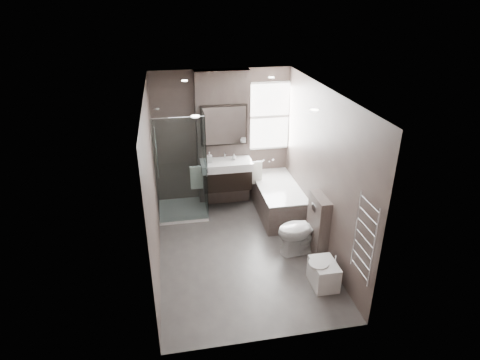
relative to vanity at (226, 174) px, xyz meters
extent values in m
cube|color=#4E4A47|center=(0.00, -1.43, -0.77)|extent=(2.65, 3.85, 0.05)
cube|color=silver|center=(0.00, -1.43, 1.88)|extent=(2.65, 3.85, 0.05)
cube|color=brown|center=(0.00, 0.50, 0.56)|extent=(2.65, 0.05, 2.60)
cube|color=brown|center=(0.00, -3.35, 0.56)|extent=(2.65, 0.05, 2.60)
cube|color=brown|center=(-1.32, -1.43, 0.56)|extent=(0.05, 3.85, 2.60)
cube|color=brown|center=(1.32, -1.43, 0.56)|extent=(0.05, 3.85, 2.60)
cube|color=#544742|center=(0.00, 0.35, 0.56)|extent=(1.00, 0.25, 2.60)
cube|color=black|center=(0.00, 0.00, -0.08)|extent=(0.90, 0.45, 0.38)
cube|color=white|center=(0.00, 0.00, 0.18)|extent=(0.95, 0.47, 0.15)
cylinder|color=silver|center=(0.00, 0.17, 0.32)|extent=(0.03, 0.03, 0.12)
cylinder|color=silver|center=(0.00, 0.11, 0.37)|extent=(0.02, 0.12, 0.02)
cube|color=black|center=(0.00, 0.19, 0.89)|extent=(0.86, 0.06, 0.76)
cube|color=white|center=(0.00, 0.15, 0.89)|extent=(0.80, 0.02, 0.70)
cube|color=white|center=(-0.56, -0.02, -0.02)|extent=(0.24, 0.06, 0.44)
cube|color=white|center=(0.56, -0.02, -0.02)|extent=(0.24, 0.06, 0.44)
cube|color=white|center=(-0.85, 0.02, -0.71)|extent=(0.90, 0.90, 0.06)
cube|color=white|center=(-0.85, -0.42, 0.29)|extent=(0.88, 0.01, 1.94)
cube|color=white|center=(-0.41, 0.02, 0.29)|extent=(0.01, 0.88, 1.94)
cylinder|color=silver|center=(-1.25, 0.02, 0.51)|extent=(0.02, 0.02, 1.00)
cube|color=#544742|center=(0.93, -0.33, -0.47)|extent=(0.75, 1.60, 0.55)
cube|color=white|center=(0.93, -0.33, -0.19)|extent=(0.75, 1.60, 0.03)
cube|color=white|center=(0.93, -0.33, -0.25)|extent=(0.61, 1.42, 0.12)
cube|color=white|center=(0.90, 0.45, 0.93)|extent=(0.98, 0.04, 1.33)
cube|color=white|center=(0.90, 0.43, 0.93)|extent=(0.90, 0.01, 1.25)
cube|color=white|center=(0.90, 0.42, 0.93)|extent=(0.90, 0.01, 0.05)
imported|color=white|center=(0.97, -1.63, -0.33)|extent=(0.85, 0.55, 0.82)
cube|color=#544742|center=(1.21, -1.68, -0.24)|extent=(0.18, 0.55, 1.00)
cube|color=silver|center=(1.11, -1.68, 0.08)|extent=(0.01, 0.16, 0.11)
cube|color=white|center=(1.02, -2.48, -0.55)|extent=(0.34, 0.47, 0.38)
cylinder|color=white|center=(0.93, -2.48, -0.37)|extent=(0.28, 0.28, 0.05)
cylinder|color=silver|center=(1.18, -2.48, -0.30)|extent=(0.02, 0.02, 0.10)
cylinder|color=silver|center=(1.25, -3.26, 0.38)|extent=(0.03, 0.03, 1.10)
cylinder|color=silver|center=(1.25, -2.80, 0.38)|extent=(0.03, 0.03, 1.10)
cube|color=silver|center=(1.25, -3.03, 0.38)|extent=(0.02, 0.46, 1.00)
imported|color=white|center=(-0.31, -0.01, 0.36)|extent=(0.09, 0.09, 0.20)
imported|color=white|center=(0.16, 0.04, 0.32)|extent=(0.09, 0.09, 0.12)
camera|label=1|loc=(-1.00, -6.80, 3.12)|focal=30.00mm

